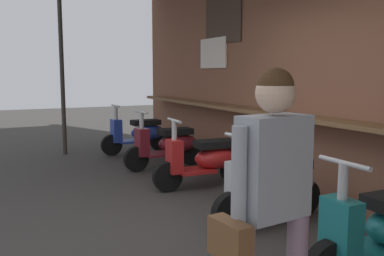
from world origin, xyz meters
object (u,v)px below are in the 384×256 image
at_px(scooter_maroon, 169,145).
at_px(scooter_red, 207,159).
at_px(scooter_blue, 140,133).
at_px(shopper_with_handbag, 271,186).
at_px(scooter_silver, 276,186).

relative_size(scooter_maroon, scooter_red, 1.00).
height_order(scooter_blue, scooter_red, same).
distance_m(scooter_red, shopper_with_handbag, 3.53).
xyz_separation_m(scooter_blue, scooter_silver, (4.33, -0.00, 0.00)).
xyz_separation_m(scooter_maroon, shopper_with_handbag, (4.57, -1.33, 0.57)).
distance_m(scooter_blue, scooter_maroon, 1.46).
bearing_deg(scooter_maroon, scooter_silver, 87.43).
bearing_deg(scooter_red, scooter_silver, 93.49).
bearing_deg(scooter_blue, scooter_red, 88.74).
height_order(scooter_blue, shopper_with_handbag, shopper_with_handbag).
height_order(scooter_blue, scooter_silver, same).
relative_size(scooter_blue, shopper_with_handbag, 0.88).
relative_size(scooter_maroon, scooter_silver, 1.00).
bearing_deg(scooter_silver, scooter_red, -94.28).
bearing_deg(shopper_with_handbag, scooter_blue, 160.87).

